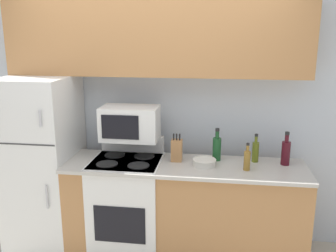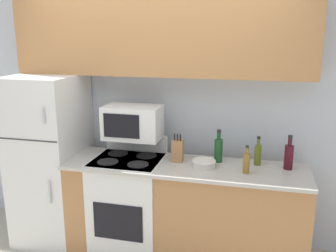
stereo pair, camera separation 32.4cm
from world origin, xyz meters
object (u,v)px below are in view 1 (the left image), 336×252
(stove, at_px, (128,206))
(bottle_wine_green, at_px, (217,148))
(bottle_wine_red, at_px, (286,152))
(refrigerator, at_px, (44,163))
(bottle_vinegar, at_px, (247,160))
(bowl, at_px, (204,162))
(microwave, at_px, (130,123))
(bottle_olive_oil, at_px, (255,151))
(knife_block, at_px, (177,150))

(stove, distance_m, bottle_wine_green, 1.00)
(stove, height_order, bottle_wine_red, bottle_wine_red)
(refrigerator, height_order, bottle_wine_green, refrigerator)
(bottle_wine_green, bearing_deg, bottle_vinegar, -40.63)
(bowl, bearing_deg, refrigerator, 176.43)
(stove, relative_size, microwave, 2.10)
(bottle_wine_green, bearing_deg, refrigerator, -177.79)
(bowl, xyz_separation_m, bottle_olive_oil, (0.45, 0.17, 0.07))
(bowl, relative_size, bottle_olive_oil, 0.81)
(bottle_olive_oil, bearing_deg, bowl, -159.68)
(stove, distance_m, bottle_wine_red, 1.53)
(stove, height_order, bottle_vinegar, bottle_vinegar)
(bottle_wine_red, distance_m, bottle_wine_green, 0.60)
(bottle_vinegar, relative_size, bottle_olive_oil, 0.92)
(refrigerator, distance_m, stove, 0.92)
(refrigerator, relative_size, bottle_olive_oil, 6.46)
(refrigerator, relative_size, knife_block, 6.50)
(knife_block, relative_size, bottle_olive_oil, 0.99)
(bottle_wine_red, relative_size, bottle_olive_oil, 1.15)
(refrigerator, bearing_deg, microwave, 2.15)
(bottle_wine_red, bearing_deg, refrigerator, -179.32)
(bottle_wine_red, bearing_deg, knife_block, -178.04)
(microwave, bearing_deg, refrigerator, -177.85)
(bottle_wine_red, relative_size, bottle_vinegar, 1.25)
(stove, height_order, bottle_wine_green, bottle_wine_green)
(bottle_vinegar, bearing_deg, knife_block, 166.26)
(refrigerator, xyz_separation_m, bowl, (1.55, -0.10, 0.13))
(bottle_wine_red, height_order, bottle_olive_oil, bottle_wine_red)
(refrigerator, relative_size, bottle_wine_red, 5.60)
(bottle_vinegar, bearing_deg, stove, 176.16)
(refrigerator, relative_size, bottle_vinegar, 7.00)
(refrigerator, relative_size, bowl, 8.02)
(bottle_olive_oil, bearing_deg, bottle_vinegar, -111.24)
(bottle_wine_green, height_order, bottle_olive_oil, bottle_wine_green)
(knife_block, height_order, bottle_vinegar, knife_block)
(microwave, xyz_separation_m, bowl, (0.69, -0.13, -0.30))
(bowl, xyz_separation_m, bottle_wine_green, (0.10, 0.16, 0.08))
(stove, bearing_deg, bottle_vinegar, -3.84)
(bottle_wine_green, bearing_deg, stove, -169.57)
(microwave, relative_size, bottle_wine_red, 1.75)
(stove, distance_m, microwave, 0.78)
(refrigerator, bearing_deg, bottle_wine_green, 2.21)
(stove, distance_m, bottle_olive_oil, 1.29)
(stove, xyz_separation_m, bottle_wine_green, (0.81, 0.15, 0.56))
(microwave, xyz_separation_m, bottle_wine_green, (0.80, 0.03, -0.21))
(stove, xyz_separation_m, bowl, (0.71, -0.01, 0.48))
(stove, bearing_deg, bowl, -0.92)
(bowl, bearing_deg, bottle_vinegar, -9.46)
(knife_block, relative_size, bottle_vinegar, 1.08)
(microwave, distance_m, bowl, 0.76)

